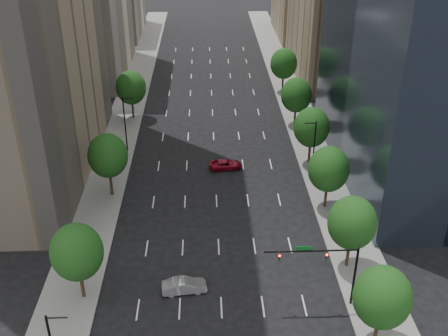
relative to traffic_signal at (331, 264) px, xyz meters
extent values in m
cube|color=slate|center=(-26.03, 30.00, -5.10)|extent=(6.00, 200.00, 0.15)
cube|color=slate|center=(4.97, 30.00, -5.10)|extent=(6.00, 200.00, 0.15)
cube|color=#8C7759|center=(14.47, 70.00, 9.83)|extent=(14.00, 30.00, 30.00)
cube|color=#8C7759|center=(14.47, 103.00, 2.83)|extent=(14.00, 26.00, 16.00)
cylinder|color=#382316|center=(3.47, -5.00, -3.30)|extent=(0.36, 0.36, 3.75)
ellipsoid|color=#103B14|center=(3.47, -5.00, 0.23)|extent=(5.20, 5.20, 5.98)
cylinder|color=#382316|center=(3.47, 6.00, -3.17)|extent=(0.36, 0.36, 4.00)
ellipsoid|color=#103B14|center=(3.47, 6.00, 0.59)|extent=(5.20, 5.20, 5.98)
cylinder|color=#382316|center=(3.47, 18.00, -3.22)|extent=(0.36, 0.36, 3.90)
ellipsoid|color=#103B14|center=(3.47, 18.00, 0.44)|extent=(5.20, 5.20, 5.98)
cylinder|color=#382316|center=(3.47, 30.00, -3.12)|extent=(0.36, 0.36, 4.10)
ellipsoid|color=#103B14|center=(3.47, 30.00, 0.73)|extent=(5.20, 5.20, 5.98)
cylinder|color=#382316|center=(3.47, 44.00, -3.27)|extent=(0.36, 0.36, 3.80)
ellipsoid|color=#103B14|center=(3.47, 44.00, 0.30)|extent=(5.20, 5.20, 5.98)
cylinder|color=#382316|center=(3.47, 60.00, -3.17)|extent=(0.36, 0.36, 4.00)
ellipsoid|color=#103B14|center=(3.47, 60.00, 0.59)|extent=(5.20, 5.20, 5.98)
cylinder|color=#382316|center=(-24.53, 2.00, -3.17)|extent=(0.36, 0.36, 4.00)
ellipsoid|color=#103B14|center=(-24.53, 2.00, 0.59)|extent=(5.20, 5.20, 5.98)
cylinder|color=#382316|center=(-24.53, 22.00, -3.10)|extent=(0.36, 0.36, 4.15)
ellipsoid|color=#103B14|center=(-24.53, 22.00, 0.80)|extent=(5.20, 5.20, 5.98)
cylinder|color=#382316|center=(-24.53, 48.00, -3.20)|extent=(0.36, 0.36, 3.95)
ellipsoid|color=#103B14|center=(-24.53, 48.00, 0.52)|extent=(5.20, 5.20, 5.98)
cylinder|color=black|center=(2.97, 25.00, -0.67)|extent=(0.20, 0.20, 9.00)
cylinder|color=black|center=(2.17, 25.00, 3.63)|extent=(1.60, 0.14, 0.14)
cylinder|color=black|center=(-23.23, -10.00, 3.63)|extent=(1.60, 0.14, 0.14)
cylinder|color=black|center=(-24.03, 35.00, -0.67)|extent=(0.20, 0.20, 9.00)
cylinder|color=black|center=(-23.23, 35.00, 3.63)|extent=(1.60, 0.14, 0.14)
cylinder|color=black|center=(2.47, 0.00, -1.67)|extent=(0.24, 0.24, 7.00)
cylinder|color=black|center=(-2.03, 0.00, 1.63)|extent=(9.00, 0.18, 0.18)
imported|color=black|center=(-0.53, 0.00, 1.08)|extent=(0.18, 0.22, 1.10)
imported|color=black|center=(-5.03, 0.00, 1.08)|extent=(0.18, 0.22, 1.10)
sphere|color=#FF0C07|center=(-0.53, -0.18, 1.28)|extent=(0.20, 0.20, 0.20)
sphere|color=#FF0C07|center=(-5.03, -0.18, 1.28)|extent=(0.20, 0.20, 0.20)
cube|color=#0C591E|center=(-2.73, 0.00, 1.98)|extent=(1.60, 0.06, 0.45)
imported|color=#9D9EA2|center=(-14.28, 2.51, -4.42)|extent=(4.76, 2.16, 1.52)
imported|color=maroon|center=(-8.99, 28.88, -4.51)|extent=(5.00, 2.69, 1.34)
camera|label=1|loc=(-11.76, -40.63, 33.01)|focal=43.38mm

